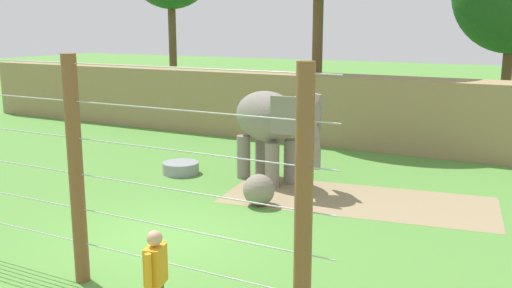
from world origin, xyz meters
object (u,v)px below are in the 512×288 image
zookeeper (156,281)px  water_tub (181,168)px  enrichment_ball (259,190)px  elephant (273,122)px

zookeeper → water_tub: (-5.22, 7.85, -0.74)m
enrichment_ball → zookeeper: bearing=-75.0°
elephant → zookeeper: bearing=-74.5°
elephant → water_tub: size_ratio=3.06×
elephant → enrichment_ball: bearing=-72.8°
enrichment_ball → zookeeper: zookeeper is taller
elephant → zookeeper: 8.66m
water_tub → elephant: bearing=8.9°
enrichment_ball → zookeeper: size_ratio=0.48×
zookeeper → water_tub: bearing=123.6°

